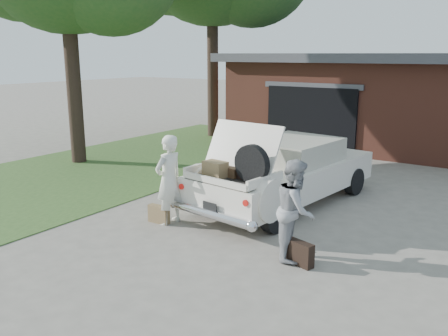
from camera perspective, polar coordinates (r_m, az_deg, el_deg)
The scene contains 8 objects.
ground at distance 9.14m, azimuth -2.15°, elevation -7.45°, with size 90.00×90.00×0.00m, color gray.
grass_strip at distance 14.83m, azimuth -12.38°, elevation 0.51°, with size 6.00×16.00×0.02m, color #2D4C1E.
house at distance 18.84m, azimuth 21.88°, elevation 7.71°, with size 12.80×7.80×3.30m.
sedan at distance 10.57m, azimuth 7.34°, elevation -0.46°, with size 2.48×5.19×1.97m.
woman_left at distance 9.29m, azimuth -6.66°, elevation -1.42°, with size 0.65×0.42×1.77m, color silver.
woman_right at distance 7.77m, azimuth 8.61°, elevation -4.96°, with size 0.80×0.63×1.66m, color gray.
suitcase_left at distance 9.54m, azimuth -7.84°, elevation -5.53°, with size 0.46×0.15×0.36m, color olive.
suitcase_right at distance 7.74m, azimuth 9.03°, elevation -10.07°, with size 0.50×0.16×0.39m, color black.
Camera 1 is at (5.10, -6.84, 3.27)m, focal length 38.00 mm.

